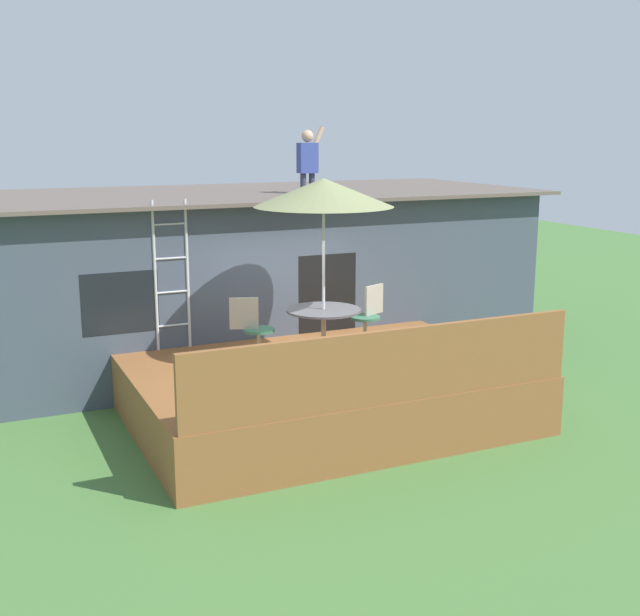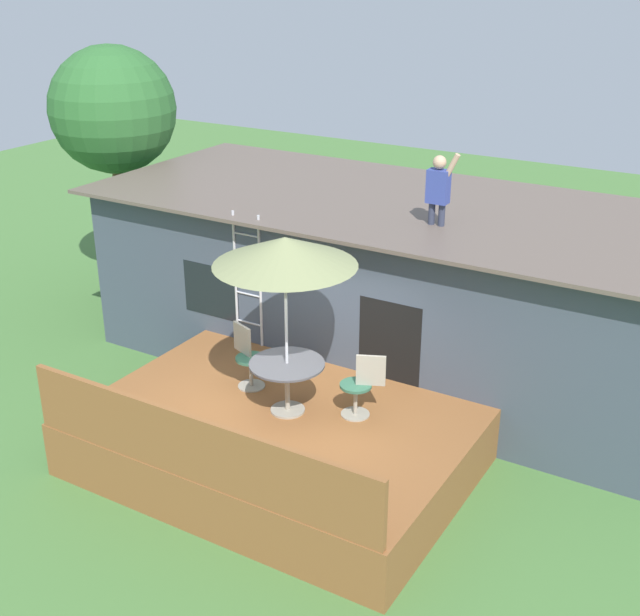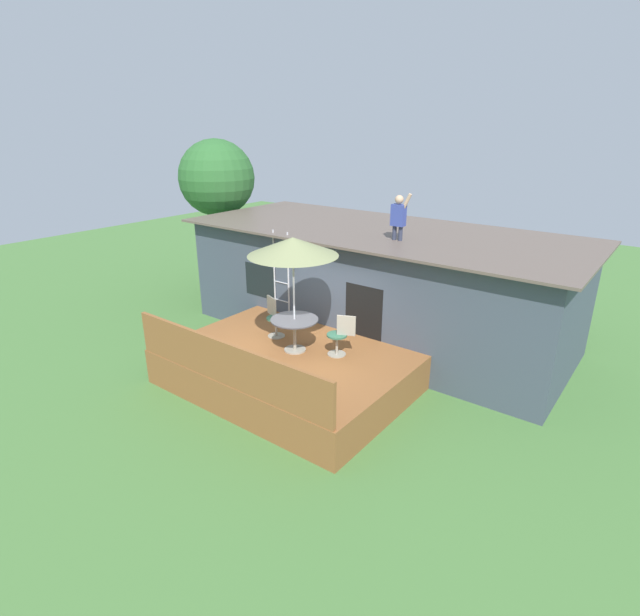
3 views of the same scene
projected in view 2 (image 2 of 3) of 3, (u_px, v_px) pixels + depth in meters
ground_plane at (283, 460)px, 11.84m from camera, size 40.00×40.00×0.00m
house at (397, 285)px, 14.10m from camera, size 10.50×4.50×2.93m
deck at (283, 436)px, 11.68m from camera, size 5.21×3.94×0.80m
deck_railing at (193, 449)px, 9.83m from camera, size 5.11×0.08×0.90m
patio_table at (287, 373)px, 11.30m from camera, size 1.04×1.04×0.74m
patio_umbrella at (285, 251)px, 10.61m from camera, size 1.90×1.90×2.54m
step_ladder at (248, 280)px, 13.14m from camera, size 0.52×0.04×2.20m
person_figure at (439, 185)px, 12.13m from camera, size 0.47×0.20×1.11m
patio_chair_left at (248, 357)px, 12.05m from camera, size 0.60×0.44×0.92m
patio_chair_right at (361, 386)px, 11.24m from camera, size 0.59×0.44×0.92m
backyard_tree at (113, 111)px, 16.48m from camera, size 2.52×2.52×5.08m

